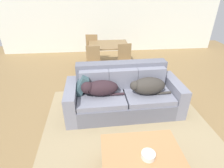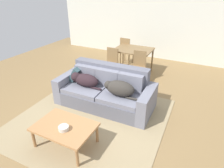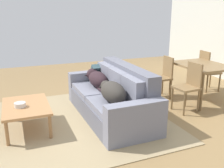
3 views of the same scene
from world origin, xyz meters
name	(u,v)px [view 2 (image 2 of 3)]	position (x,y,z in m)	size (l,w,h in m)	color
ground_plane	(106,109)	(0.00, 0.00, 0.00)	(10.00, 10.00, 0.00)	olive
back_partition	(158,21)	(0.00, 4.00, 1.35)	(8.00, 0.12, 2.70)	silver
area_rug	(91,119)	(-0.11, -0.47, 0.01)	(2.99, 2.98, 0.01)	tan
couch	(106,91)	(-0.11, 0.20, 0.34)	(2.25, 1.00, 0.92)	slate
dog_on_left_cushion	(84,80)	(-0.59, 0.05, 0.60)	(0.80, 0.36, 0.30)	#2D1D23
dog_on_right_cushion	(119,88)	(0.31, 0.02, 0.61)	(0.79, 0.36, 0.33)	#34302B
throw_pillow_by_left_arm	(77,73)	(-0.92, 0.23, 0.62)	(0.13, 0.38, 0.38)	#355056
coffee_table	(65,128)	(-0.10, -1.29, 0.37)	(1.01, 0.70, 0.42)	#B7804E
bowl_on_coffee_table	(64,128)	(-0.05, -1.37, 0.45)	(0.17, 0.17, 0.07)	silver
dining_table	(133,52)	(-0.24, 2.24, 0.69)	(1.13, 0.90, 0.77)	olive
dining_chair_near_left	(111,62)	(-0.69, 1.60, 0.50)	(0.41, 0.41, 0.89)	olive
dining_chair_near_right	(138,66)	(0.16, 1.63, 0.52)	(0.44, 0.44, 0.92)	olive
dining_chair_far_left	(126,50)	(-0.71, 2.81, 0.52)	(0.43, 0.43, 0.95)	olive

